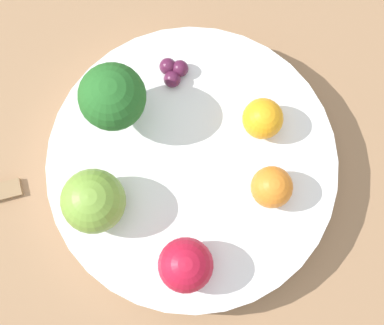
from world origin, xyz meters
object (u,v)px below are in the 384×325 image
(bowl, at_px, (192,168))
(orange_back, at_px, (272,187))
(grape_cluster, at_px, (173,71))
(orange_front, at_px, (263,119))
(apple_green, at_px, (96,207))
(apple_red, at_px, (186,265))
(broccoli, at_px, (112,97))

(bowl, height_order, orange_back, orange_back)
(bowl, relative_size, grape_cluster, 9.28)
(bowl, relative_size, orange_front, 7.21)
(apple_green, bearing_deg, grape_cluster, 39.31)
(grape_cluster, bearing_deg, apple_red, -109.91)
(broccoli, height_order, apple_red, broccoli)
(orange_front, relative_size, grape_cluster, 1.29)
(apple_green, height_order, grape_cluster, apple_green)
(bowl, distance_m, apple_green, 0.10)
(orange_back, bearing_deg, broccoli, 128.28)
(apple_red, relative_size, grape_cluster, 1.65)
(bowl, bearing_deg, grape_cluster, 77.57)
(broccoli, bearing_deg, orange_front, -28.62)
(orange_front, bearing_deg, grape_cluster, 125.50)
(broccoli, bearing_deg, orange_back, -51.72)
(broccoli, relative_size, apple_green, 1.39)
(orange_front, distance_m, orange_back, 0.06)
(orange_back, bearing_deg, bowl, 137.58)
(orange_back, height_order, grape_cluster, orange_back)
(apple_green, xyz_separation_m, grape_cluster, (0.11, 0.09, -0.02))
(orange_front, bearing_deg, apple_red, -141.66)
(apple_green, relative_size, grape_cluster, 1.96)
(broccoli, bearing_deg, apple_green, -122.75)
(broccoli, bearing_deg, apple_red, -89.78)
(orange_front, relative_size, orange_back, 0.99)
(bowl, distance_m, orange_back, 0.08)
(orange_front, height_order, orange_back, same)
(bowl, height_order, apple_green, apple_green)
(bowl, xyz_separation_m, broccoli, (-0.04, 0.07, 0.06))
(apple_red, relative_size, orange_front, 1.28)
(grape_cluster, bearing_deg, broccoli, -167.82)
(broccoli, relative_size, orange_front, 2.11)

